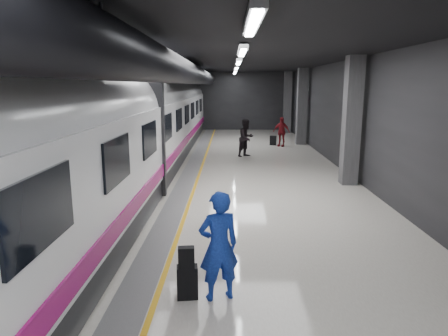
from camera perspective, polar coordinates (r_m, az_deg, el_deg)
ground at (r=12.60m, az=-0.42°, el=-4.37°), size 40.00×40.00×0.00m
platform_hall at (r=13.08m, az=-1.63°, el=11.91°), size 10.02×40.02×4.51m
train at (r=12.69m, az=-15.32°, el=4.87°), size 3.05×38.00×4.05m
traveler_main at (r=6.62m, az=-0.76°, el=-11.08°), size 0.78×0.64×1.85m
suitcase_main at (r=6.93m, az=-5.25°, el=-15.92°), size 0.37×0.26×0.56m
shoulder_bag at (r=6.70m, az=-5.41°, el=-12.60°), size 0.28×0.17×0.35m
traveler_far_a at (r=19.87m, az=3.20°, el=4.32°), size 1.15×1.15×1.88m
traveler_far_b at (r=23.53m, az=8.19°, el=5.15°), size 1.08×0.81×1.70m
suitcase_far at (r=23.98m, az=7.03°, el=3.93°), size 0.42×0.32×0.56m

